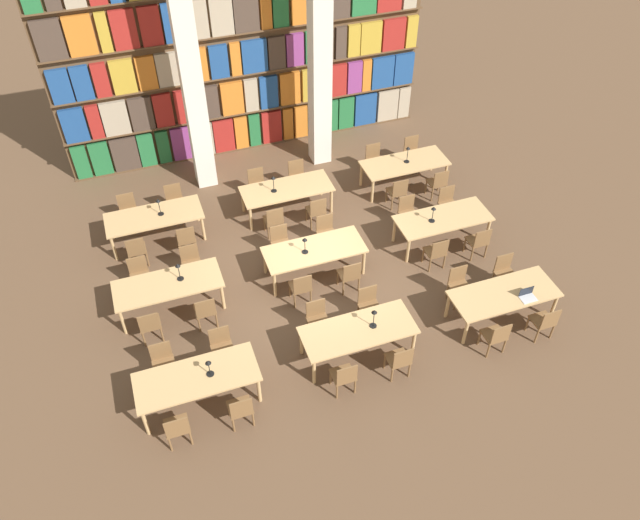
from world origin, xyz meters
TOP-DOWN VIEW (x-y plane):
  - ground_plane at (0.00, 0.00)m, footprint 40.00×40.00m
  - bookshelf_bank at (0.02, 5.54)m, footprint 9.79×0.35m
  - pillar_left at (-1.59, 4.27)m, footprint 0.49×0.49m
  - pillar_center at (1.59, 4.27)m, footprint 0.49×0.49m
  - reading_table_0 at (-3.11, -2.42)m, footprint 2.22×0.91m
  - chair_0 at (-3.63, -3.16)m, footprint 0.42×0.40m
  - chair_1 at (-3.63, -1.68)m, footprint 0.42×0.40m
  - chair_2 at (-2.51, -3.16)m, footprint 0.42×0.40m
  - chair_3 at (-2.51, -1.68)m, footprint 0.42×0.40m
  - desk_lamp_0 at (-2.87, -2.45)m, footprint 0.14×0.14m
  - reading_table_1 at (0.02, -2.37)m, footprint 2.22×0.91m
  - chair_4 at (-0.54, -3.12)m, footprint 0.42×0.40m
  - chair_5 at (-0.54, -1.63)m, footprint 0.42×0.40m
  - chair_6 at (0.57, -3.12)m, footprint 0.42×0.40m
  - chair_7 at (0.57, -1.63)m, footprint 0.42×0.40m
  - desk_lamp_1 at (0.32, -2.39)m, footprint 0.14×0.14m
  - reading_table_2 at (3.17, -2.47)m, footprint 2.22×0.91m
  - chair_8 at (2.59, -3.21)m, footprint 0.42×0.40m
  - chair_9 at (2.59, -1.73)m, footprint 0.42×0.40m
  - chair_10 at (3.70, -3.21)m, footprint 0.42×0.40m
  - chair_11 at (3.70, -1.73)m, footprint 0.42×0.40m
  - laptop at (3.54, -2.73)m, footprint 0.32×0.22m
  - reading_table_3 at (-3.22, 0.07)m, footprint 2.22×0.91m
  - chair_12 at (-3.73, -0.67)m, footprint 0.42×0.40m
  - chair_13 at (-3.73, 0.81)m, footprint 0.42×0.40m
  - chair_14 at (-2.62, -0.67)m, footprint 0.42×0.40m
  - chair_15 at (-2.62, 0.81)m, footprint 0.42×0.40m
  - desk_lamp_2 at (-2.94, 0.11)m, footprint 0.14×0.14m
  - reading_table_4 at (-0.03, 0.05)m, footprint 2.22×0.91m
  - chair_16 at (-0.58, -0.69)m, footprint 0.42×0.40m
  - chair_17 at (-0.58, 0.80)m, footprint 0.42×0.40m
  - chair_18 at (0.52, -0.69)m, footprint 0.42×0.40m
  - chair_19 at (0.52, 0.80)m, footprint 0.42×0.40m
  - desk_lamp_3 at (-0.25, 0.03)m, footprint 0.14×0.14m
  - reading_table_5 at (3.12, 0.08)m, footprint 2.22×0.91m
  - chair_20 at (2.60, -0.67)m, footprint 0.42×0.40m
  - chair_21 at (2.60, 0.82)m, footprint 0.42×0.40m
  - chair_22 at (3.67, -0.67)m, footprint 0.42×0.40m
  - chair_23 at (3.67, 0.82)m, footprint 0.42×0.40m
  - desk_lamp_4 at (2.81, 0.05)m, footprint 0.14×0.14m
  - reading_table_6 at (-3.15, 2.37)m, footprint 2.22×0.91m
  - chair_24 at (-3.69, 1.63)m, footprint 0.42×0.40m
  - chair_25 at (-3.69, 3.12)m, footprint 0.42×0.40m
  - chair_26 at (-2.58, 1.63)m, footprint 0.42×0.40m
  - chair_27 at (-2.58, 3.12)m, footprint 0.42×0.40m
  - desk_lamp_5 at (-2.98, 2.36)m, footprint 0.14×0.14m
  - reading_table_7 at (0.05, 2.34)m, footprint 2.22×0.91m
  - chair_28 at (-0.50, 1.60)m, footprint 0.42×0.40m
  - chair_29 at (-0.50, 3.08)m, footprint 0.42×0.40m
  - chair_30 at (0.57, 1.60)m, footprint 0.42×0.40m
  - chair_31 at (0.57, 3.08)m, footprint 0.42×0.40m
  - desk_lamp_6 at (-0.27, 2.33)m, footprint 0.14×0.14m
  - reading_table_8 at (3.22, 2.37)m, footprint 2.22×0.91m
  - chair_32 at (2.71, 1.63)m, footprint 0.42×0.40m
  - chair_33 at (2.71, 3.12)m, footprint 0.42×0.40m
  - chair_34 at (3.82, 1.63)m, footprint 0.42×0.40m
  - chair_35 at (3.82, 3.12)m, footprint 0.42×0.40m
  - desk_lamp_7 at (3.28, 2.38)m, footprint 0.14×0.14m

SIDE VIEW (x-z plane):
  - ground_plane at x=0.00m, z-range 0.00..0.00m
  - chair_0 at x=-3.63m, z-range 0.03..0.90m
  - chair_1 at x=-3.63m, z-range 0.03..0.90m
  - chair_2 at x=-2.51m, z-range 0.03..0.90m
  - chair_3 at x=-2.51m, z-range 0.03..0.90m
  - chair_4 at x=-0.54m, z-range 0.03..0.90m
  - chair_5 at x=-0.54m, z-range 0.03..0.90m
  - chair_6 at x=0.57m, z-range 0.03..0.90m
  - chair_7 at x=0.57m, z-range 0.03..0.90m
  - chair_8 at x=2.59m, z-range 0.03..0.90m
  - chair_9 at x=2.59m, z-range 0.03..0.90m
  - chair_10 at x=3.70m, z-range 0.03..0.90m
  - chair_11 at x=3.70m, z-range 0.03..0.90m
  - chair_12 at x=-3.73m, z-range 0.03..0.90m
  - chair_13 at x=-3.73m, z-range 0.03..0.90m
  - chair_14 at x=-2.62m, z-range 0.03..0.90m
  - chair_15 at x=-2.62m, z-range 0.03..0.90m
  - chair_16 at x=-0.58m, z-range 0.03..0.90m
  - chair_17 at x=-0.58m, z-range 0.03..0.90m
  - chair_18 at x=0.52m, z-range 0.03..0.90m
  - chair_19 at x=0.52m, z-range 0.03..0.90m
  - chair_20 at x=2.60m, z-range 0.03..0.90m
  - chair_21 at x=2.60m, z-range 0.03..0.90m
  - chair_22 at x=3.67m, z-range 0.03..0.90m
  - chair_23 at x=3.67m, z-range 0.03..0.90m
  - chair_24 at x=-3.69m, z-range 0.03..0.90m
  - chair_25 at x=-3.69m, z-range 0.03..0.90m
  - chair_26 at x=-2.58m, z-range 0.03..0.90m
  - chair_27 at x=-2.58m, z-range 0.03..0.90m
  - chair_28 at x=-0.50m, z-range 0.03..0.90m
  - chair_29 at x=-0.50m, z-range 0.03..0.90m
  - chair_30 at x=0.57m, z-range 0.03..0.90m
  - chair_31 at x=0.57m, z-range 0.03..0.90m
  - chair_32 at x=2.71m, z-range 0.03..0.90m
  - chair_33 at x=2.71m, z-range 0.03..0.90m
  - chair_34 at x=3.82m, z-range 0.03..0.90m
  - chair_35 at x=3.82m, z-range 0.03..0.90m
  - reading_table_0 at x=-3.11m, z-range 0.29..1.02m
  - reading_table_1 at x=0.02m, z-range 0.29..1.02m
  - reading_table_2 at x=3.17m, z-range 0.29..1.02m
  - reading_table_3 at x=-3.22m, z-range 0.29..1.02m
  - reading_table_4 at x=-0.03m, z-range 0.29..1.02m
  - reading_table_5 at x=3.12m, z-range 0.29..1.02m
  - reading_table_6 at x=-3.15m, z-range 0.29..1.02m
  - reading_table_7 at x=0.05m, z-range 0.29..1.02m
  - reading_table_8 at x=3.22m, z-range 0.29..1.02m
  - laptop at x=3.54m, z-range 0.66..0.88m
  - desk_lamp_0 at x=-2.87m, z-range 0.80..1.19m
  - desk_lamp_4 at x=2.81m, z-range 0.80..1.22m
  - desk_lamp_3 at x=-0.25m, z-range 0.80..1.22m
  - desk_lamp_2 at x=-2.94m, z-range 0.80..1.24m
  - desk_lamp_6 at x=-0.27m, z-range 0.81..1.24m
  - desk_lamp_5 at x=-2.98m, z-range 0.81..1.25m
  - desk_lamp_1 at x=0.32m, z-range 0.81..1.26m
  - desk_lamp_7 at x=3.28m, z-range 0.81..1.27m
  - bookshelf_bank at x=0.02m, z-range -0.11..5.39m
  - pillar_left at x=-1.59m, z-range 0.00..6.00m
  - pillar_center at x=1.59m, z-range 0.00..6.00m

